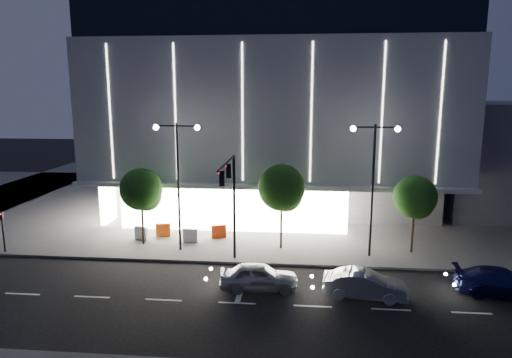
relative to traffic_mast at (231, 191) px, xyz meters
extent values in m
plane|color=black|center=(-1.00, -3.34, -5.03)|extent=(160.00, 160.00, 0.00)
cube|color=#474747|center=(4.00, 20.66, -4.95)|extent=(70.00, 40.00, 0.15)
cube|color=#4C4C51|center=(2.00, 20.66, -3.03)|extent=(28.00, 21.00, 4.00)
cube|color=gray|center=(2.00, 18.66, 4.47)|extent=(30.00, 25.00, 11.00)
cube|color=black|center=(2.00, 18.66, 11.47)|extent=(29.40, 24.50, 3.00)
cube|color=white|center=(-1.00, 7.36, -3.03)|extent=(18.00, 0.40, 3.60)
cube|color=white|center=(-11.80, 12.66, -3.03)|extent=(0.40, 10.00, 3.60)
cube|color=gray|center=(2.00, 6.36, -0.93)|extent=(30.00, 2.00, 0.30)
cube|color=white|center=(2.00, 6.14, 4.47)|extent=(24.00, 0.06, 10.00)
cube|color=#4C4C51|center=(25.00, 20.66, -0.03)|extent=(16.00, 20.00, 10.00)
cylinder|color=black|center=(0.00, 1.46, -1.53)|extent=(0.18, 0.18, 7.00)
cylinder|color=black|center=(0.00, -1.44, 1.97)|extent=(0.14, 5.80, 0.14)
cube|color=black|center=(0.00, -0.74, 1.37)|extent=(0.28, 0.18, 0.85)
cube|color=black|center=(0.00, -3.14, 1.37)|extent=(0.28, 0.18, 0.85)
sphere|color=#FF0C0C|center=(-0.12, -0.74, 1.67)|extent=(0.14, 0.14, 0.14)
cylinder|color=black|center=(-4.00, 2.66, -0.53)|extent=(0.16, 0.16, 9.00)
cylinder|color=black|center=(-4.70, 2.66, 3.77)|extent=(1.40, 0.10, 0.10)
cylinder|color=black|center=(-3.30, 2.66, 3.77)|extent=(1.40, 0.10, 0.10)
sphere|color=white|center=(-5.40, 2.66, 3.67)|extent=(0.36, 0.36, 0.36)
sphere|color=white|center=(-2.60, 2.66, 3.67)|extent=(0.36, 0.36, 0.36)
cylinder|color=black|center=(9.00, 2.66, -0.53)|extent=(0.16, 0.16, 9.00)
cylinder|color=black|center=(8.30, 2.66, 3.77)|extent=(1.40, 0.10, 0.10)
cylinder|color=black|center=(9.70, 2.66, 3.77)|extent=(1.40, 0.10, 0.10)
sphere|color=white|center=(7.60, 2.66, 3.67)|extent=(0.36, 0.36, 0.36)
sphere|color=white|center=(10.40, 2.66, 3.67)|extent=(0.36, 0.36, 0.36)
cylinder|color=black|center=(-16.00, 1.16, -3.53)|extent=(0.12, 0.12, 3.00)
cube|color=black|center=(-16.00, 1.16, -2.33)|extent=(0.22, 0.16, 0.55)
sphere|color=#FF0C0C|center=(-16.00, 1.05, -2.18)|extent=(0.10, 0.10, 0.10)
cylinder|color=black|center=(-7.00, 3.66, -3.14)|extent=(0.16, 0.16, 3.78)
sphere|color=#183B10|center=(-7.00, 3.66, -0.82)|extent=(3.02, 3.02, 3.02)
sphere|color=#183B10|center=(-6.70, 3.86, -1.36)|extent=(2.16, 2.16, 2.16)
sphere|color=#183B10|center=(-7.25, 3.51, -1.14)|extent=(1.94, 1.94, 1.94)
cylinder|color=black|center=(3.00, 3.66, -3.00)|extent=(0.16, 0.16, 4.06)
sphere|color=#183B10|center=(3.00, 3.66, -0.50)|extent=(3.25, 3.25, 3.25)
sphere|color=#183B10|center=(3.30, 3.86, -1.08)|extent=(2.32, 2.32, 2.32)
sphere|color=#183B10|center=(2.75, 3.51, -0.85)|extent=(2.09, 2.09, 2.09)
cylinder|color=black|center=(12.00, 3.66, -3.21)|extent=(0.16, 0.16, 3.64)
sphere|color=#183B10|center=(12.00, 3.66, -0.97)|extent=(2.91, 2.91, 2.91)
sphere|color=#183B10|center=(12.30, 3.86, -1.49)|extent=(2.08, 2.08, 2.08)
sphere|color=#183B10|center=(11.75, 3.51, -1.28)|extent=(1.87, 1.87, 1.87)
imported|color=#9DA0A4|center=(2.00, -2.98, -4.27)|extent=(4.55, 2.12, 1.51)
imported|color=#B3B7BC|center=(7.83, -3.51, -4.29)|extent=(4.65, 2.10, 1.48)
imported|color=#151750|center=(15.44, -2.47, -4.29)|extent=(5.25, 2.59, 1.47)
cube|color=#C7410B|center=(-6.08, 5.49, -4.38)|extent=(1.13, 0.46, 1.00)
cube|color=silver|center=(-7.48, 4.56, -4.38)|extent=(1.11, 0.66, 1.00)
cube|color=red|center=(-1.76, 5.48, -4.38)|extent=(1.12, 0.61, 1.00)
cube|color=silver|center=(-3.68, 4.37, -4.38)|extent=(1.11, 0.27, 1.00)
camera|label=1|loc=(4.08, -27.16, 5.99)|focal=32.00mm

